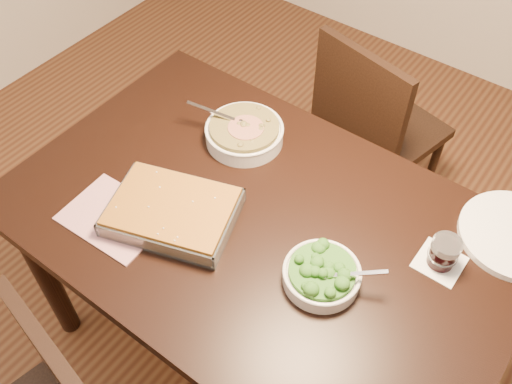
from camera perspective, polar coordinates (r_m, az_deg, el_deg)
The scene contains 9 objects.
ground at distance 2.21m, azimuth 0.26°, elevation -14.79°, with size 4.00×4.00×0.00m, color #422113.
table at distance 1.64m, azimuth 0.33°, elevation -4.83°, with size 1.40×0.90×0.75m.
magazine_a at distance 1.62m, azimuth -13.98°, elevation -2.46°, with size 0.27×0.20×0.01m, color #A8304A.
coaster at distance 1.56m, azimuth 17.87°, elevation -6.70°, with size 0.12×0.12×0.00m, color white.
stew_bowl at distance 1.75m, azimuth -1.17°, elevation 5.98°, with size 0.26×0.24×0.09m.
broccoli_bowl at distance 1.44m, azimuth 6.60°, elevation -8.18°, with size 0.21×0.20×0.08m.
baking_dish at distance 1.56m, azimuth -8.35°, elevation -1.99°, with size 0.40×0.34×0.06m.
wine_tumbler at distance 1.52m, azimuth 18.28°, elevation -5.73°, with size 0.08×0.08×0.09m.
chair_far at distance 2.25m, azimuth 11.45°, elevation 6.54°, with size 0.49×0.49×0.87m.
Camera 1 is at (0.57, -0.77, 1.99)m, focal length 40.00 mm.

